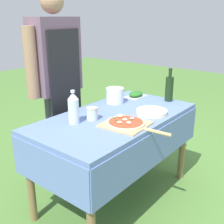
{
  "coord_description": "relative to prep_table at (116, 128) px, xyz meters",
  "views": [
    {
      "loc": [
        -1.62,
        -1.27,
        1.48
      ],
      "look_at": [
        -0.05,
        0.0,
        0.78
      ],
      "focal_mm": 45.0,
      "sensor_mm": 36.0,
      "label": 1
    }
  ],
  "objects": [
    {
      "name": "ground_plane",
      "position": [
        0.0,
        0.0,
        -0.63
      ],
      "size": [
        12.0,
        12.0,
        0.0
      ],
      "primitive_type": "plane",
      "color": "#517F38"
    },
    {
      "name": "prep_table",
      "position": [
        0.0,
        0.0,
        0.0
      ],
      "size": [
        1.38,
        0.74,
        0.74
      ],
      "color": "#607AB7",
      "rests_on": "ground"
    },
    {
      "name": "person_cook",
      "position": [
        -0.05,
        0.61,
        0.36
      ],
      "size": [
        0.63,
        0.24,
        1.68
      ],
      "rotation": [
        0.0,
        0.0,
        3.23
      ],
      "color": "#4C4C51",
      "rests_on": "ground"
    },
    {
      "name": "pizza_on_peel",
      "position": [
        -0.12,
        -0.19,
        0.12
      ],
      "size": [
        0.32,
        0.51,
        0.05
      ],
      "rotation": [
        0.0,
        0.0,
        0.08
      ],
      "color": "tan",
      "rests_on": "prep_table"
    },
    {
      "name": "oil_bottle",
      "position": [
        0.61,
        -0.13,
        0.22
      ],
      "size": [
        0.07,
        0.07,
        0.3
      ],
      "color": "black",
      "rests_on": "prep_table"
    },
    {
      "name": "water_bottle",
      "position": [
        -0.32,
        0.13,
        0.22
      ],
      "size": [
        0.08,
        0.08,
        0.25
      ],
      "color": "silver",
      "rests_on": "prep_table"
    },
    {
      "name": "herb_container",
      "position": [
        0.53,
        0.18,
        0.13
      ],
      "size": [
        0.2,
        0.14,
        0.05
      ],
      "rotation": [
        0.0,
        0.0,
        0.01
      ],
      "color": "silver",
      "rests_on": "prep_table"
    },
    {
      "name": "mixing_tub",
      "position": [
        0.26,
        0.21,
        0.17
      ],
      "size": [
        0.16,
        0.16,
        0.13
      ],
      "primitive_type": "cylinder",
      "color": "silver",
      "rests_on": "prep_table"
    },
    {
      "name": "plate_stack",
      "position": [
        0.21,
        -0.2,
        0.12
      ],
      "size": [
        0.25,
        0.25,
        0.03
      ],
      "color": "beige",
      "rests_on": "prep_table"
    },
    {
      "name": "sauce_jar",
      "position": [
        -0.18,
        0.08,
        0.15
      ],
      "size": [
        0.09,
        0.09,
        0.09
      ],
      "color": "silver",
      "rests_on": "prep_table"
    }
  ]
}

